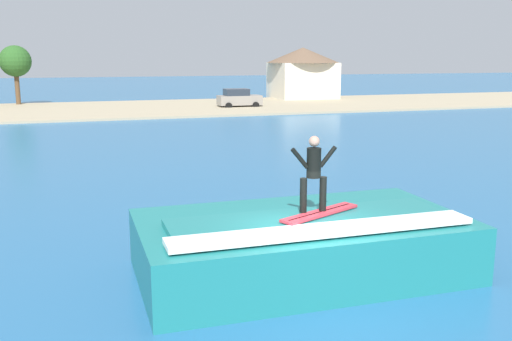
{
  "coord_description": "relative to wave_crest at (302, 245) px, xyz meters",
  "views": [
    {
      "loc": [
        -4.67,
        -10.44,
        5.02
      ],
      "look_at": [
        0.21,
        4.85,
        1.78
      ],
      "focal_mm": 40.25,
      "sensor_mm": 36.0,
      "label": 1
    }
  ],
  "objects": [
    {
      "name": "wave_crest",
      "position": [
        0.0,
        0.0,
        0.0
      ],
      "size": [
        7.46,
        4.08,
        1.5
      ],
      "color": "#1C7776",
      "rests_on": "ground_plane"
    },
    {
      "name": "house_gabled_white",
      "position": [
        20.5,
        50.19,
        2.56
      ],
      "size": [
        8.29,
        8.29,
        5.88
      ],
      "color": "beige",
      "rests_on": "ground_plane"
    },
    {
      "name": "tree_tall_bare",
      "position": [
        -10.07,
        50.55,
        3.68
      ],
      "size": [
        3.08,
        3.08,
        5.99
      ],
      "color": "brown",
      "rests_on": "ground_plane"
    },
    {
      "name": "ground_plane",
      "position": [
        -0.21,
        -1.32,
        -0.71
      ],
      "size": [
        260.0,
        260.0,
        0.0
      ],
      "primitive_type": "plane",
      "color": "#256193"
    },
    {
      "name": "car_far_shore",
      "position": [
        10.38,
        41.59,
        0.24
      ],
      "size": [
        4.12,
        2.2,
        1.86
      ],
      "color": "gray",
      "rests_on": "ground_plane"
    },
    {
      "name": "surfer",
      "position": [
        0.14,
        -0.27,
        1.81
      ],
      "size": [
        1.1,
        0.32,
        1.72
      ],
      "color": "black",
      "rests_on": "surfboard"
    },
    {
      "name": "surfboard",
      "position": [
        0.29,
        -0.34,
        0.82
      ],
      "size": [
        2.19,
        1.31,
        0.06
      ],
      "color": "#D8333F",
      "rests_on": "wave_crest"
    },
    {
      "name": "shoreline_bank",
      "position": [
        -0.21,
        43.08,
        -0.62
      ],
      "size": [
        120.0,
        17.84,
        0.17
      ],
      "color": "tan",
      "rests_on": "ground_plane"
    }
  ]
}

